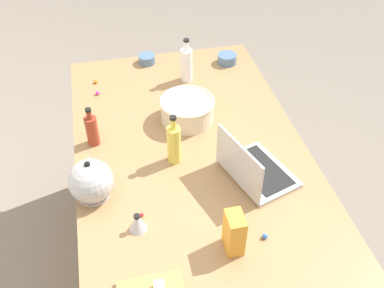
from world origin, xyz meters
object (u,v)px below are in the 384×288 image
at_px(kettle, 91,181).
at_px(mixing_bowl_large, 187,109).
at_px(candy_bag, 234,233).
at_px(kitchen_timer, 138,223).
at_px(bottle_soy, 92,130).
at_px(ramekin_small, 147,59).
at_px(laptop, 252,169).
at_px(bottle_vinegar, 187,64).
at_px(ramekin_medium, 227,59).
at_px(bottle_oil, 174,144).

bearing_deg(kettle, mixing_bowl_large, -50.07).
distance_m(kettle, candy_bag, 0.60).
height_order(kettle, kitchen_timer, kettle).
bearing_deg(bottle_soy, ramekin_small, -27.88).
distance_m(laptop, kitchen_timer, 0.53).
xyz_separation_m(mixing_bowl_large, kettle, (-0.40, 0.47, 0.02)).
xyz_separation_m(bottle_vinegar, bottle_soy, (-0.42, 0.52, -0.02)).
relative_size(bottle_soy, kettle, 0.92).
bearing_deg(bottle_soy, ramekin_medium, -55.71).
relative_size(laptop, bottle_vinegar, 1.49).
height_order(bottle_oil, candy_bag, bottle_oil).
xyz_separation_m(mixing_bowl_large, bottle_soy, (-0.08, 0.45, 0.02)).
bearing_deg(mixing_bowl_large, ramekin_medium, -35.89).
xyz_separation_m(bottle_soy, kettle, (-0.32, 0.02, 0.00)).
xyz_separation_m(bottle_vinegar, bottle_oil, (-0.61, 0.19, -0.00)).
relative_size(bottle_vinegar, bottle_soy, 1.25).
distance_m(laptop, bottle_vinegar, 0.79).
bearing_deg(ramekin_small, candy_bag, -174.80).
bearing_deg(ramekin_medium, kitchen_timer, 148.50).
relative_size(laptop, bottle_soy, 1.86).
bearing_deg(ramekin_small, kitchen_timer, 170.07).
bearing_deg(mixing_bowl_large, bottle_vinegar, -11.57).
relative_size(ramekin_small, candy_bag, 0.56).
xyz_separation_m(laptop, kitchen_timer, (-0.16, 0.50, -0.01)).
xyz_separation_m(bottle_vinegar, ramekin_small, (0.22, 0.19, -0.07)).
bearing_deg(bottle_soy, kitchen_timer, -165.90).
xyz_separation_m(mixing_bowl_large, ramekin_small, (0.56, 0.12, -0.04)).
height_order(laptop, ramekin_small, laptop).
height_order(bottle_oil, kettle, bottle_oil).
distance_m(bottle_vinegar, bottle_oil, 0.64).
bearing_deg(candy_bag, mixing_bowl_large, 0.33).
bearing_deg(kettle, bottle_soy, -3.76).
distance_m(kettle, kitchen_timer, 0.26).
relative_size(ramekin_small, ramekin_medium, 0.89).
xyz_separation_m(kettle, candy_bag, (-0.37, -0.48, 0.01)).
bearing_deg(kettle, bottle_oil, -70.35).
relative_size(mixing_bowl_large, bottle_soy, 1.35).
xyz_separation_m(kettle, ramekin_medium, (0.86, -0.81, -0.05)).
height_order(bottle_vinegar, bottle_soy, bottle_vinegar).
xyz_separation_m(bottle_vinegar, kettle, (-0.74, 0.54, -0.02)).
distance_m(bottle_vinegar, candy_bag, 1.11).
height_order(bottle_oil, bottle_soy, bottle_oil).
relative_size(kettle, kitchen_timer, 2.77).
xyz_separation_m(bottle_oil, bottle_soy, (0.19, 0.34, -0.02)).
bearing_deg(kitchen_timer, bottle_vinegar, -22.39).
height_order(bottle_vinegar, kitchen_timer, bottle_vinegar).
relative_size(mixing_bowl_large, bottle_oil, 1.09).
bearing_deg(laptop, ramekin_medium, -9.47).
distance_m(bottle_oil, kitchen_timer, 0.40).
height_order(kitchen_timer, candy_bag, candy_bag).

